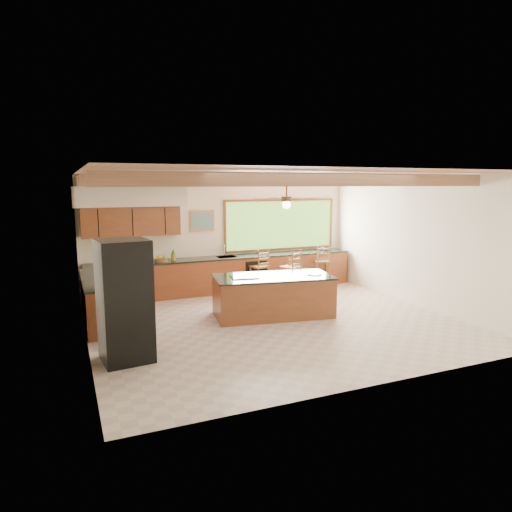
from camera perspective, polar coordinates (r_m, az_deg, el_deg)
name	(u,v)px	position (r m, az deg, el deg)	size (l,w,h in m)	color
ground	(274,322)	(9.44, 2.33, -8.21)	(7.20, 7.20, 0.00)	#BAA99A
room_shell	(254,212)	(9.56, -0.19, 5.54)	(7.27, 6.54, 3.02)	#EEE7CD
counter_run	(201,279)	(11.33, -6.91, -2.92)	(7.12, 3.10, 1.22)	brown
island	(273,296)	(9.76, 2.14, -4.98)	(2.64, 1.55, 0.88)	brown
refrigerator	(125,301)	(7.49, -16.09, -5.42)	(0.83, 0.81, 1.94)	black
bar_stool_a	(292,268)	(11.58, 4.50, -1.51)	(0.55, 0.55, 1.16)	brown
bar_stool_b	(260,267)	(11.68, 0.52, -1.41)	(0.50, 0.50, 1.15)	brown
bar_stool_c	(292,271)	(11.79, 4.56, -1.91)	(0.37, 0.37, 0.95)	brown
bar_stool_d	(323,262)	(12.53, 8.38, -0.75)	(0.53, 0.53, 1.17)	brown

